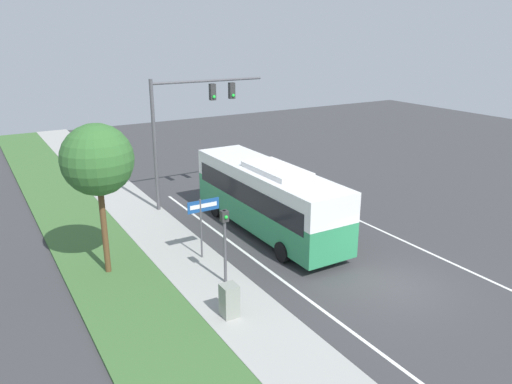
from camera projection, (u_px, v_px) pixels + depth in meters
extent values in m
plane|color=#38383A|center=(394.00, 285.00, 19.80)|extent=(80.00, 80.00, 0.00)
cube|color=#9E9E99|center=(261.00, 329.00, 16.76)|extent=(2.80, 80.00, 0.12)
cube|color=#3D6633|center=(171.00, 360.00, 15.21)|extent=(3.60, 80.00, 0.10)
cube|color=silver|center=(322.00, 310.00, 18.05)|extent=(0.14, 30.00, 0.01)
cube|color=silver|center=(454.00, 264.00, 21.55)|extent=(0.14, 30.00, 0.01)
cube|color=#2D8956|center=(267.00, 209.00, 24.66)|extent=(2.56, 10.41, 1.59)
cube|color=white|center=(267.00, 181.00, 24.21)|extent=(2.56, 10.41, 1.30)
cube|color=black|center=(267.00, 190.00, 24.35)|extent=(2.60, 9.58, 0.98)
cube|color=white|center=(276.00, 169.00, 23.34)|extent=(1.79, 3.64, 0.24)
cylinder|color=black|center=(216.00, 208.00, 26.93)|extent=(0.28, 0.92, 0.92)
cylinder|color=black|center=(255.00, 201.00, 28.13)|extent=(0.28, 0.92, 0.92)
cylinder|color=black|center=(282.00, 252.00, 21.66)|extent=(0.28, 0.92, 0.92)
cylinder|color=black|center=(327.00, 240.00, 22.86)|extent=(0.28, 0.92, 0.92)
cylinder|color=#4C4C51|center=(155.00, 148.00, 26.70)|extent=(0.20, 0.20, 7.24)
cylinder|color=#4C4C51|center=(209.00, 81.00, 27.25)|extent=(6.58, 0.14, 0.14)
cube|color=#2D2D2D|center=(212.00, 92.00, 27.55)|extent=(0.32, 0.28, 0.90)
sphere|color=#1ED838|center=(214.00, 97.00, 27.48)|extent=(0.18, 0.18, 0.18)
cube|color=#2D2D2D|center=(232.00, 91.00, 28.14)|extent=(0.32, 0.28, 0.90)
sphere|color=#1ED838|center=(233.00, 95.00, 28.07)|extent=(0.18, 0.18, 0.18)
cylinder|color=#4C4C51|center=(225.00, 249.00, 19.32)|extent=(0.12, 0.12, 3.14)
cube|color=#2D2D2D|center=(224.00, 216.00, 18.90)|extent=(0.28, 0.24, 0.44)
sphere|color=#1ED838|center=(226.00, 217.00, 18.78)|extent=(0.14, 0.14, 0.14)
cylinder|color=#4C4C51|center=(201.00, 230.00, 21.54)|extent=(0.08, 0.08, 2.81)
cube|color=#19478C|center=(203.00, 206.00, 21.27)|extent=(1.47, 0.03, 0.53)
cube|color=white|center=(204.00, 206.00, 21.26)|extent=(1.25, 0.01, 0.18)
cube|color=gray|center=(229.00, 300.00, 17.26)|extent=(0.56, 0.56, 1.20)
cylinder|color=brown|center=(104.00, 227.00, 20.10)|extent=(0.24, 0.24, 3.93)
sphere|color=#33662D|center=(97.00, 160.00, 19.23)|extent=(2.82, 2.82, 2.82)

